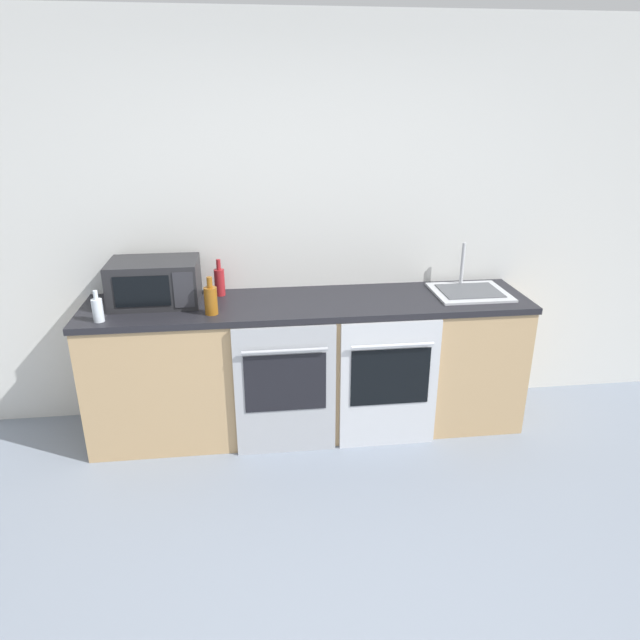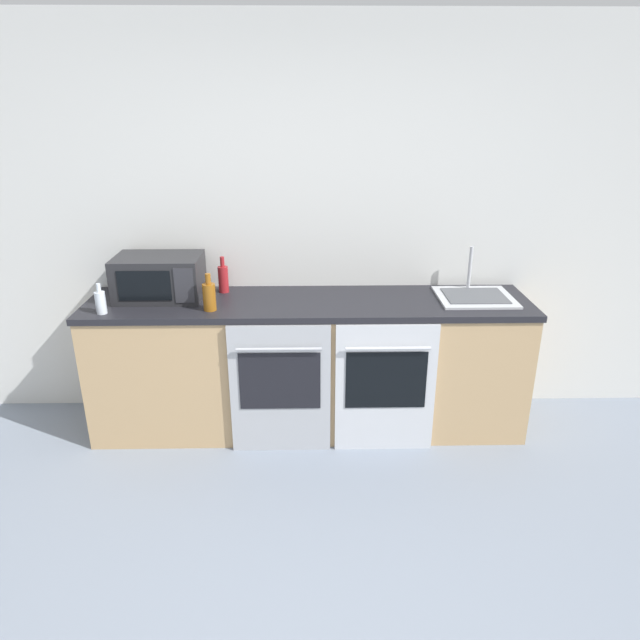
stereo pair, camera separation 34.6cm
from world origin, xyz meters
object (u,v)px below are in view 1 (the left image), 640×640
(oven_left, at_px, (286,391))
(bottle_amber, at_px, (211,300))
(bottle_clear, at_px, (98,309))
(microwave, at_px, (155,282))
(bottle_red, at_px, (220,281))
(sink, at_px, (469,291))
(oven_right, at_px, (389,385))

(oven_left, distance_m, bottle_amber, 0.71)
(bottle_clear, distance_m, bottle_amber, 0.64)
(microwave, xyz_separation_m, bottle_clear, (-0.29, -0.28, -0.06))
(bottle_clear, height_order, bottle_amber, bottle_amber)
(microwave, bearing_deg, bottle_red, 15.76)
(microwave, distance_m, sink, 2.03)
(microwave, bearing_deg, oven_left, -26.79)
(oven_left, relative_size, oven_right, 1.00)
(oven_left, xyz_separation_m, bottle_amber, (-0.42, 0.15, 0.55))
(microwave, xyz_separation_m, sink, (2.02, -0.05, -0.12))
(oven_left, distance_m, sink, 1.38)
(bottle_amber, bearing_deg, oven_right, -8.22)
(oven_left, distance_m, bottle_clear, 1.19)
(microwave, distance_m, bottle_amber, 0.43)
(bottle_clear, bearing_deg, microwave, 44.52)
(bottle_amber, distance_m, bottle_red, 0.35)
(bottle_clear, bearing_deg, bottle_red, 30.08)
(sink, bearing_deg, bottle_amber, -173.47)
(bottle_amber, bearing_deg, microwave, 146.19)
(oven_left, height_order, bottle_clear, bottle_clear)
(bottle_amber, height_order, bottle_red, bottle_red)
(oven_left, distance_m, bottle_red, 0.84)
(bottle_amber, height_order, sink, sink)
(oven_left, relative_size, sink, 1.79)
(microwave, bearing_deg, oven_right, -15.36)
(oven_right, height_order, bottle_red, bottle_red)
(bottle_amber, relative_size, bottle_red, 0.96)
(oven_left, relative_size, bottle_clear, 4.58)
(oven_right, height_order, bottle_amber, bottle_amber)
(oven_left, height_order, bottle_amber, bottle_amber)
(oven_right, bearing_deg, sink, 29.91)
(microwave, height_order, bottle_clear, microwave)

